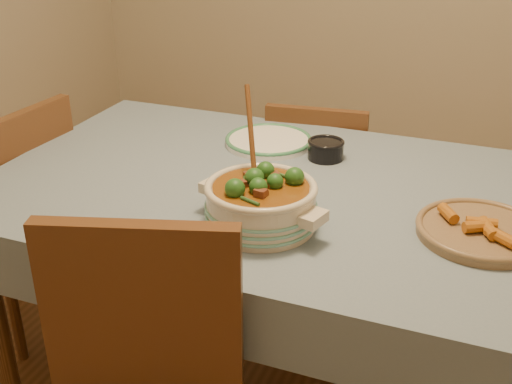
% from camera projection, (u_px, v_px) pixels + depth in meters
% --- Properties ---
extents(floor, '(4.50, 4.50, 0.00)m').
position_uv_depth(floor, '(270.00, 382.00, 2.22)').
color(floor, '#4B2D15').
rests_on(floor, ground).
extents(dining_table, '(1.68, 1.08, 0.76)m').
position_uv_depth(dining_table, '(272.00, 212.00, 1.93)').
color(dining_table, brown).
rests_on(dining_table, floor).
extents(stew_casserole, '(0.37, 0.34, 0.34)m').
position_uv_depth(stew_casserole, '(261.00, 200.00, 1.63)').
color(stew_casserole, beige).
rests_on(stew_casserole, dining_table).
extents(white_plate, '(0.31, 0.31, 0.03)m').
position_uv_depth(white_plate, '(269.00, 141.00, 2.17)').
color(white_plate, white).
rests_on(white_plate, dining_table).
extents(condiment_bowl, '(0.15, 0.15, 0.06)m').
position_uv_depth(condiment_bowl, '(326.00, 148.00, 2.05)').
color(condiment_bowl, black).
rests_on(condiment_bowl, dining_table).
extents(fried_plate, '(0.41, 0.41, 0.05)m').
position_uv_depth(fried_plate, '(481.00, 229.00, 1.60)').
color(fried_plate, olive).
rests_on(fried_plate, dining_table).
extents(chair_far, '(0.42, 0.42, 0.81)m').
position_uv_depth(chair_far, '(317.00, 185.00, 2.57)').
color(chair_far, '#592F1B').
rests_on(chair_far, floor).
extents(chair_left, '(0.44, 0.44, 0.88)m').
position_uv_depth(chair_left, '(16.00, 209.00, 2.29)').
color(chair_left, '#592F1B').
rests_on(chair_left, floor).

